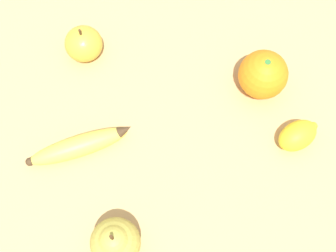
% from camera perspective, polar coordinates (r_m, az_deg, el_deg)
% --- Properties ---
extents(ground_plane, '(3.00, 3.00, 0.00)m').
position_cam_1_polar(ground_plane, '(0.83, 0.09, -0.04)').
color(ground_plane, tan).
extents(banana, '(0.18, 0.10, 0.04)m').
position_cam_1_polar(banana, '(0.81, -10.72, -2.39)').
color(banana, '#DBCC4C').
rests_on(banana, ground_plane).
extents(orange, '(0.09, 0.09, 0.09)m').
position_cam_1_polar(orange, '(0.84, 11.51, 6.16)').
color(orange, orange).
rests_on(orange, ground_plane).
extents(pear, '(0.08, 0.08, 0.10)m').
position_cam_1_polar(pear, '(0.73, -6.46, -13.93)').
color(pear, '#B7AD47').
rests_on(pear, ground_plane).
extents(apple, '(0.07, 0.07, 0.08)m').
position_cam_1_polar(apple, '(0.88, -10.24, 9.84)').
color(apple, gold).
rests_on(apple, ground_plane).
extents(lemon, '(0.08, 0.06, 0.05)m').
position_cam_1_polar(lemon, '(0.82, 15.53, -1.11)').
color(lemon, yellow).
rests_on(lemon, ground_plane).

